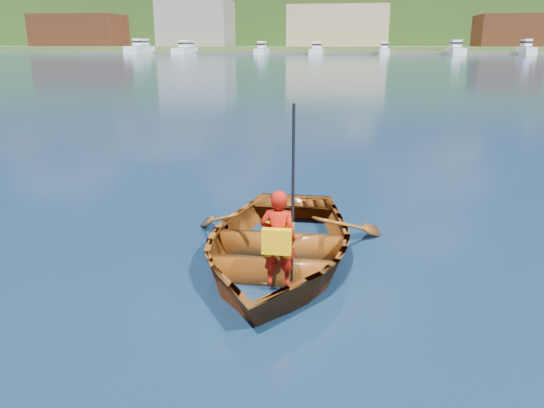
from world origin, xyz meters
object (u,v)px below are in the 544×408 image
Objects in this scene: rowboat at (277,243)px; dock at (345,53)px; child_paddler at (278,238)px; marina_yachts at (350,49)px.

dock reaches higher than rowboat.
rowboat is 1.95× the size of child_paddler.
rowboat is 0.03× the size of marina_yachts.
child_paddler is 145.15m from marina_yachts.
marina_yachts is (-0.58, 144.25, 1.09)m from rowboat.
marina_yachts is (-0.73, 145.15, 0.67)m from child_paddler.
child_paddler is 149.84m from dock.
child_paddler is (0.15, -0.90, 0.41)m from rowboat.
dock is 1.11× the size of marina_yachts.
dock is at bearing 107.05° from marina_yachts.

